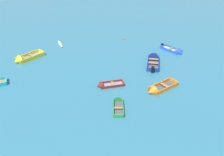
{
  "coord_description": "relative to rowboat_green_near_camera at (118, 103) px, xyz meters",
  "views": [
    {
      "loc": [
        4.47,
        -1.94,
        14.4
      ],
      "look_at": [
        0.0,
        20.86,
        0.15
      ],
      "focal_mm": 35.9,
      "sensor_mm": 36.0,
      "label": 1
    }
  ],
  "objects": [
    {
      "name": "kayak_white_outer_left",
      "position": [
        -11.91,
        13.64,
        -0.03
      ],
      "size": [
        2.01,
        2.64,
        0.27
      ],
      "color": "white",
      "rests_on": "ground_plane"
    },
    {
      "name": "rowboat_yellow_cluster_inner",
      "position": [
        -14.74,
        7.19,
        0.08
      ],
      "size": [
        3.43,
        4.54,
        1.4
      ],
      "color": "gray",
      "rests_on": "ground_plane"
    },
    {
      "name": "rowboat_green_near_camera",
      "position": [
        0.0,
        0.0,
        0.0
      ],
      "size": [
        1.55,
        3.16,
        0.93
      ],
      "color": "#4C4C51",
      "rests_on": "ground_plane"
    },
    {
      "name": "mooring_buoy_outer_edge",
      "position": [
        -2.15,
        17.9,
        -0.17
      ],
      "size": [
        0.44,
        0.44,
        0.44
      ],
      "primitive_type": "sphere",
      "color": "red",
      "rests_on": "ground_plane"
    },
    {
      "name": "rowboat_deep_blue_foreground_center",
      "position": [
        3.2,
        10.58,
        0.08
      ],
      "size": [
        1.59,
        4.93,
        1.42
      ],
      "color": "#4C4C51",
      "rests_on": "ground_plane"
    },
    {
      "name": "rowboat_blue_far_back",
      "position": [
        6.43,
        14.16,
        0.01
      ],
      "size": [
        3.62,
        3.21,
        1.15
      ],
      "color": "beige",
      "rests_on": "ground_plane"
    },
    {
      "name": "rowboat_orange_back_row_left",
      "position": [
        3.86,
        3.21,
        0.04
      ],
      "size": [
        3.73,
        3.86,
        1.19
      ],
      "color": "#4C4C51",
      "rests_on": "ground_plane"
    },
    {
      "name": "rowboat_maroon_center",
      "position": [
        -2.12,
        3.02,
        -0.02
      ],
      "size": [
        3.33,
        2.29,
        1.01
      ],
      "color": "gray",
      "rests_on": "ground_plane"
    }
  ]
}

